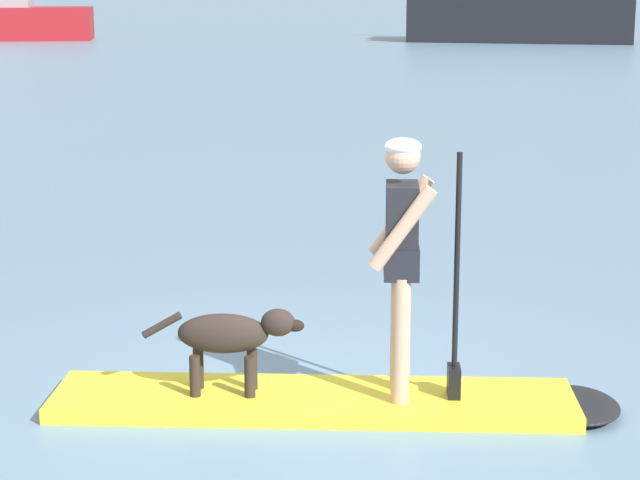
{
  "coord_description": "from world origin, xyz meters",
  "views": [
    {
      "loc": [
        0.37,
        -7.11,
        2.71
      ],
      "look_at": [
        0.0,
        1.0,
        0.9
      ],
      "focal_mm": 65.04,
      "sensor_mm": 36.0,
      "label": 1
    }
  ],
  "objects_px": {
    "moored_boat_far_port": "(2,14)",
    "moored_boat_starboard": "(517,6)",
    "person_paddler": "(404,250)",
    "dog": "(231,336)",
    "paddleboard": "(348,401)"
  },
  "relations": [
    {
      "from": "paddleboard",
      "to": "moored_boat_starboard",
      "type": "xyz_separation_m",
      "value": [
        6.76,
        47.73,
        1.59
      ]
    },
    {
      "from": "person_paddler",
      "to": "dog",
      "type": "distance_m",
      "value": 1.25
    },
    {
      "from": "moored_boat_far_port",
      "to": "moored_boat_starboard",
      "type": "distance_m",
      "value": 24.42
    },
    {
      "from": "paddleboard",
      "to": "moored_boat_far_port",
      "type": "height_order",
      "value": "moored_boat_far_port"
    },
    {
      "from": "person_paddler",
      "to": "dog",
      "type": "relative_size",
      "value": 1.59
    },
    {
      "from": "moored_boat_far_port",
      "to": "moored_boat_starboard",
      "type": "relative_size",
      "value": 0.7
    },
    {
      "from": "person_paddler",
      "to": "moored_boat_far_port",
      "type": "height_order",
      "value": "moored_boat_far_port"
    },
    {
      "from": "paddleboard",
      "to": "moored_boat_far_port",
      "type": "xyz_separation_m",
      "value": [
        -17.63,
        48.61,
        1.17
      ]
    },
    {
      "from": "dog",
      "to": "paddleboard",
      "type": "bearing_deg",
      "value": 0.16
    },
    {
      "from": "paddleboard",
      "to": "person_paddler",
      "type": "height_order",
      "value": "person_paddler"
    },
    {
      "from": "paddleboard",
      "to": "person_paddler",
      "type": "xyz_separation_m",
      "value": [
        0.34,
        0.0,
        1.02
      ]
    },
    {
      "from": "moored_boat_far_port",
      "to": "moored_boat_starboard",
      "type": "xyz_separation_m",
      "value": [
        24.4,
        -0.88,
        0.42
      ]
    },
    {
      "from": "dog",
      "to": "moored_boat_starboard",
      "type": "xyz_separation_m",
      "value": [
        7.52,
        47.73,
        1.16
      ]
    },
    {
      "from": "dog",
      "to": "person_paddler",
      "type": "bearing_deg",
      "value": 0.16
    },
    {
      "from": "person_paddler",
      "to": "moored_boat_starboard",
      "type": "xyz_separation_m",
      "value": [
        6.42,
        47.73,
        0.57
      ]
    }
  ]
}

